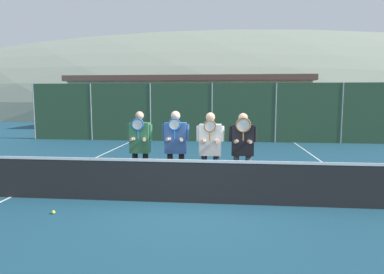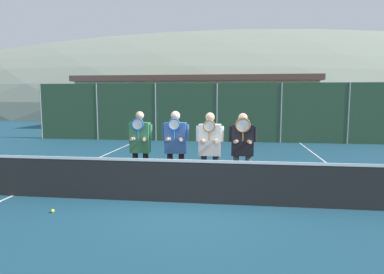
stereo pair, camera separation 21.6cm
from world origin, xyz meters
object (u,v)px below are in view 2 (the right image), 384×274
Objects in this scene: car_far_left at (137,119)px; player_leftmost at (140,144)px; player_center_right at (210,146)px; car_center at (334,120)px; tennis_ball_on_court at (53,211)px; car_left_of_center at (230,120)px; player_center_left at (176,144)px; player_rightmost at (242,146)px.

player_leftmost is at bearing -72.90° from car_far_left.
car_center is (5.73, 11.43, -0.16)m from player_center_right.
tennis_ball_on_court is (-8.60, -13.08, -0.90)m from car_center.
player_center_right is at bearing -4.42° from player_leftmost.
car_left_of_center is (1.88, 11.08, -0.15)m from player_leftmost.
player_leftmost reaches higher than tennis_ball_on_court.
player_leftmost is 2.40m from tennis_ball_on_court.
tennis_ball_on_court is at bearing -139.18° from player_center_left.
car_left_of_center is (-0.48, 11.10, -0.16)m from player_rightmost.
car_far_left is (-5.73, 10.96, -0.16)m from player_rightmost.
player_leftmost reaches higher than car_far_left.
player_center_left reaches higher than player_leftmost.
tennis_ball_on_court is (-3.59, -1.76, -1.06)m from player_rightmost.
player_center_left reaches higher than player_rightmost.
player_center_left is at bearing 170.63° from player_center_right.
player_center_left is 11.12m from car_left_of_center.
car_left_of_center is at bearing -177.69° from car_center.
tennis_ball_on_court is at bearing -103.58° from car_left_of_center.
player_leftmost reaches higher than player_center_right.
player_leftmost is at bearing 179.46° from player_rightmost.
car_center is at bearing 56.87° from player_leftmost.
player_center_left is 1.53m from player_rightmost.
car_left_of_center reaches higher than car_center.
car_center is (6.54, 11.30, -0.18)m from player_center_left.
player_leftmost is at bearing 175.58° from player_center_right.
player_center_left is 13.05m from car_center.
car_left_of_center is 13.26m from tennis_ball_on_court.
player_center_right is 0.39× the size of car_left_of_center.
player_center_left is 2.93m from tennis_ball_on_court.
player_center_right and car_left_of_center have the same top height.
player_rightmost is at bearing -1.04° from player_center_left.
car_far_left is 12.93m from tennis_ball_on_court.
player_center_left is 0.81m from player_center_right.
car_far_left is at bearing 117.60° from player_rightmost.
tennis_ball_on_court is (2.14, -12.72, -0.90)m from car_far_left.
car_center is (5.50, 0.22, -0.01)m from car_left_of_center.
player_rightmost is (2.36, -0.02, 0.01)m from player_leftmost.
player_rightmost is at bearing -62.40° from car_far_left.
player_center_right is (1.64, -0.13, 0.00)m from player_leftmost.
car_left_of_center is at bearing 1.54° from car_far_left.
player_center_right reaches higher than car_center.
car_far_left is (-5.01, 11.07, -0.16)m from player_center_right.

